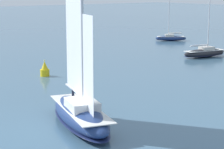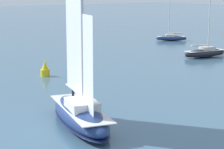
% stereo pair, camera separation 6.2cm
% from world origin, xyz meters
% --- Properties ---
extents(ground_plane, '(400.00, 400.00, 0.00)m').
position_xyz_m(ground_plane, '(0.00, 0.00, 0.00)').
color(ground_plane, '#42667F').
extents(sailboat_main, '(10.62, 5.72, 14.05)m').
position_xyz_m(sailboat_main, '(0.01, -0.00, 1.11)').
color(sailboat_main, navy).
rests_on(sailboat_main, ground).
extents(sailboat_moored_mid_channel, '(3.41, 7.59, 10.10)m').
position_xyz_m(sailboat_moored_mid_channel, '(-15.92, 32.91, 0.69)').
color(sailboat_moored_mid_channel, '#232328').
rests_on(sailboat_moored_mid_channel, ground).
extents(sailboat_moored_outer_mooring, '(5.05, 5.73, 8.26)m').
position_xyz_m(sailboat_moored_outer_mooring, '(-33.30, 43.55, 0.56)').
color(sailboat_moored_outer_mooring, navy).
rests_on(sailboat_moored_outer_mooring, ground).
extents(channel_buoy, '(1.06, 1.06, 1.93)m').
position_xyz_m(channel_buoy, '(-18.04, 7.20, 0.76)').
color(channel_buoy, yellow).
rests_on(channel_buoy, ground).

